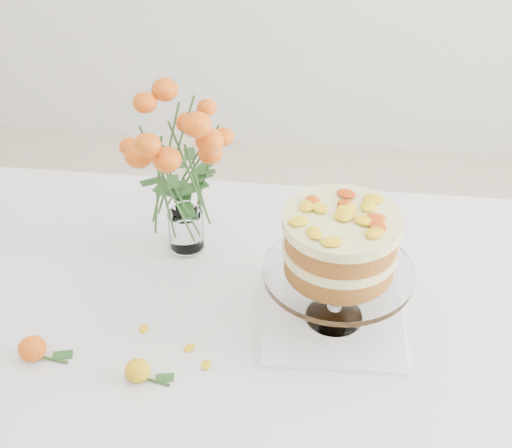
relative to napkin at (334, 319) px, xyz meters
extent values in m
cube|color=tan|center=(-0.26, 0.03, -0.03)|extent=(1.40, 0.90, 0.04)
cylinder|color=tan|center=(-0.88, 0.40, -0.41)|extent=(0.06, 0.06, 0.71)
cylinder|color=tan|center=(0.36, 0.40, -0.41)|extent=(0.06, 0.06, 0.71)
cube|color=white|center=(-0.26, 0.03, -0.01)|extent=(1.42, 0.92, 0.01)
cube|color=white|center=(-0.26, 0.49, -0.11)|extent=(1.42, 0.01, 0.20)
cube|color=white|center=(0.00, 0.00, 0.00)|extent=(0.29, 0.29, 0.01)
cylinder|color=silver|center=(0.00, 0.00, 0.07)|extent=(0.03, 0.03, 0.09)
cylinder|color=silver|center=(0.00, 0.00, 0.13)|extent=(0.29, 0.29, 0.01)
cylinder|color=#9C4E23|center=(0.00, 0.00, 0.15)|extent=(0.23, 0.23, 0.04)
cylinder|color=#FFECA4|center=(0.00, 0.00, 0.18)|extent=(0.24, 0.24, 0.02)
cylinder|color=#9C4E23|center=(0.00, 0.00, 0.21)|extent=(0.23, 0.23, 0.04)
cylinder|color=#FFECA4|center=(0.00, 0.00, 0.24)|extent=(0.25, 0.25, 0.02)
cylinder|color=silver|center=(-0.34, 0.20, 0.00)|extent=(0.06, 0.06, 0.01)
cylinder|color=silver|center=(-0.34, 0.20, 0.05)|extent=(0.08, 0.08, 0.09)
ellipsoid|color=orange|center=(-0.36, -0.20, 0.02)|extent=(0.05, 0.05, 0.04)
cylinder|color=#2B5120|center=(-0.32, -0.20, 0.00)|extent=(0.06, 0.02, 0.00)
ellipsoid|color=red|center=(-0.57, -0.17, 0.02)|extent=(0.05, 0.05, 0.05)
cylinder|color=#2B5120|center=(-0.53, -0.17, 0.00)|extent=(0.07, 0.01, 0.01)
ellipsoid|color=yellow|center=(-0.38, -0.07, 0.00)|extent=(0.03, 0.02, 0.00)
ellipsoid|color=yellow|center=(-0.28, -0.11, 0.00)|extent=(0.03, 0.02, 0.00)
ellipsoid|color=yellow|center=(-0.24, -0.15, 0.00)|extent=(0.03, 0.02, 0.00)
camera|label=1|loc=(-0.04, -1.06, 1.01)|focal=50.00mm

